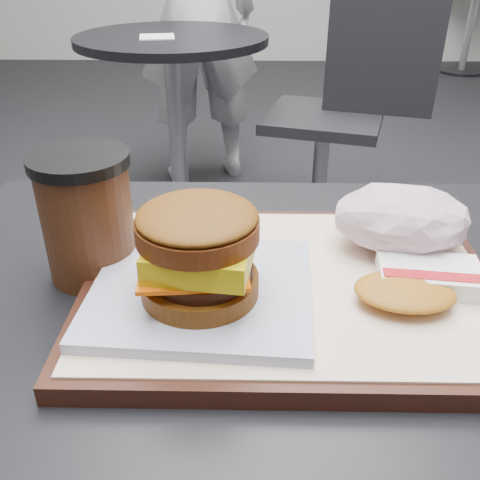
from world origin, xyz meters
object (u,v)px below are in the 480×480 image
customer_table (309,459)px  neighbor_chair (344,105)px  hash_brown (418,282)px  serving_tray (290,287)px  crumpled_wrapper (402,219)px  coffee_cup (87,213)px  neighbor_table (175,91)px  patron (197,11)px  breakfast_sandwich (200,262)px

customer_table → neighbor_chair: (0.28, 1.61, -0.07)m
hash_brown → neighbor_chair: bearing=82.9°
serving_tray → crumpled_wrapper: size_ratio=2.82×
coffee_cup → neighbor_chair: size_ratio=0.14×
customer_table → hash_brown: bearing=11.3°
neighbor_table → patron: (0.05, 0.52, 0.22)m
breakfast_sandwich → patron: (-0.20, 2.16, -0.06)m
neighbor_table → breakfast_sandwich: bearing=-81.6°
hash_brown → neighbor_table: size_ratio=0.16×
customer_table → patron: 2.19m
customer_table → serving_tray: bearing=126.7°
customer_table → serving_tray: size_ratio=2.11×
neighbor_chair → neighbor_table: bearing=176.0°
customer_table → coffee_cup: (-0.22, 0.07, 0.25)m
neighbor_table → patron: patron is taller
hash_brown → customer_table: bearing=-168.7°
customer_table → neighbor_chair: neighbor_chair is taller
patron → neighbor_table: bearing=70.7°
hash_brown → coffee_cup: coffee_cup is taller
breakfast_sandwich → crumpled_wrapper: 0.22m
neighbor_chair → coffee_cup: bearing=-108.2°
breakfast_sandwich → hash_brown: 0.19m
serving_tray → patron: bearing=97.4°
serving_tray → patron: patron is taller
breakfast_sandwich → hash_brown: bearing=4.6°
customer_table → serving_tray: 0.20m
customer_table → crumpled_wrapper: (0.09, 0.10, 0.24)m
crumpled_wrapper → neighbor_table: crumpled_wrapper is taller
serving_tray → neighbor_table: serving_tray is taller
hash_brown → neighbor_table: bearing=104.9°
hash_brown → crumpled_wrapper: bearing=87.8°
customer_table → crumpled_wrapper: crumpled_wrapper is taller
serving_tray → patron: 2.15m
customer_table → neighbor_table: size_ratio=1.07×
coffee_cup → serving_tray: bearing=-10.9°
breakfast_sandwich → neighbor_chair: breakfast_sandwich is taller
breakfast_sandwich → neighbor_table: bearing=98.4°
neighbor_chair → crumpled_wrapper: bearing=-97.4°
serving_tray → neighbor_chair: 1.62m
patron → breakfast_sandwich: bearing=81.0°
breakfast_sandwich → patron: bearing=95.2°
customer_table → coffee_cup: 0.34m
coffee_cup → breakfast_sandwich: bearing=-32.6°
customer_table → patron: size_ratio=0.52×
neighbor_table → crumpled_wrapper: bearing=-74.3°
customer_table → breakfast_sandwich: breakfast_sandwich is taller
customer_table → crumpled_wrapper: 0.27m
serving_tray → crumpled_wrapper: 0.14m
serving_tray → neighbor_table: bearing=101.3°
crumpled_wrapper → patron: 2.10m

